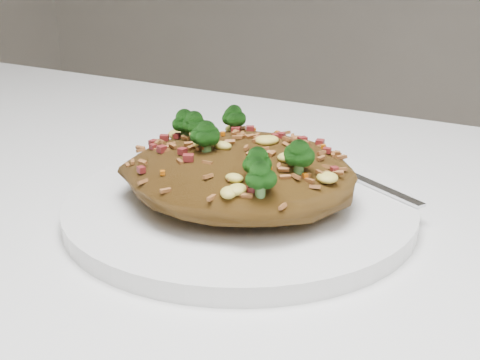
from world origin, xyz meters
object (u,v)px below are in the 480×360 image
object	(u,v)px
fork	(355,176)
fried_rice	(240,163)
dining_table	(136,340)
plate	(240,207)

from	to	relation	value
fork	fried_rice	bearing A→B (deg)	-98.62
fork	dining_table	bearing A→B (deg)	-99.83
dining_table	fork	size ratio (longest dim) A/B	7.99
dining_table	plate	world-z (taller)	plate
dining_table	plate	bearing A→B (deg)	50.87
dining_table	plate	xyz separation A→B (m)	(0.05, 0.07, 0.10)
fried_rice	fork	size ratio (longest dim) A/B	1.19
plate	dining_table	bearing A→B (deg)	-129.13
dining_table	fork	bearing A→B (deg)	52.21
plate	fried_rice	xyz separation A→B (m)	(-0.00, -0.00, 0.04)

